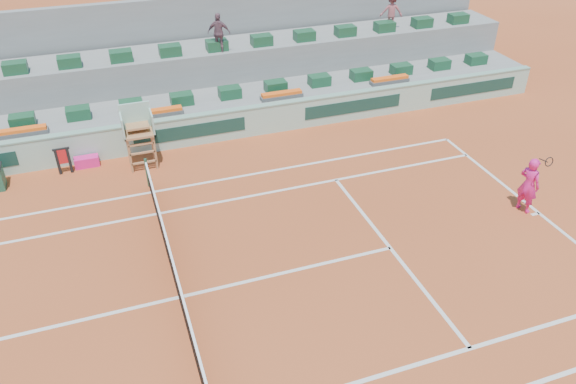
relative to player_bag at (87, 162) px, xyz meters
The scene contains 16 objects.
ground 8.34m from the player_bag, 76.17° to the right, with size 90.00×90.00×0.00m, color #A1421F.
seating_tier_lower 3.31m from the player_bag, 52.64° to the left, with size 36.00×4.00×1.20m, color gray.
seating_tier_upper 4.79m from the player_bag, 64.67° to the left, with size 36.00×2.40×2.60m, color gray.
stadium_back_wall 6.46m from the player_bag, 71.07° to the left, with size 36.00×0.40×4.40m, color gray.
player_bag is the anchor object (origin of this frame).
spectator_mid 7.65m from the player_bag, 29.04° to the left, with size 0.96×0.40×1.63m, color #6E4954.
spectator_right 15.31m from the player_bag, 15.12° to the left, with size 1.06×0.61×1.64m, color #9E4F55.
court_lines 8.34m from the player_bag, 76.17° to the right, with size 23.89×11.09×0.01m.
tennis_net 8.34m from the player_bag, 76.17° to the right, with size 0.10×11.97×1.10m.
advertising_hoarding 2.10m from the player_bag, 11.39° to the left, with size 36.00×0.34×1.26m.
umpire_chair 2.48m from the player_bag, 16.63° to the right, with size 1.10×0.90×2.40m.
seat_row_lower 2.90m from the player_bag, 40.62° to the left, with size 32.90×0.60×0.44m.
seat_row_upper 4.89m from the player_bag, 61.10° to the left, with size 32.90×0.60×0.44m.
flower_planters 1.54m from the player_bag, 61.57° to the left, with size 26.80×0.36×0.28m.
towel_rack 0.90m from the player_bag, 160.88° to the right, with size 0.58×0.10×1.03m.
tennis_player 15.56m from the player_bag, 29.83° to the right, with size 0.66×0.97×2.28m.
Camera 1 is at (-0.89, -11.46, 10.70)m, focal length 35.00 mm.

